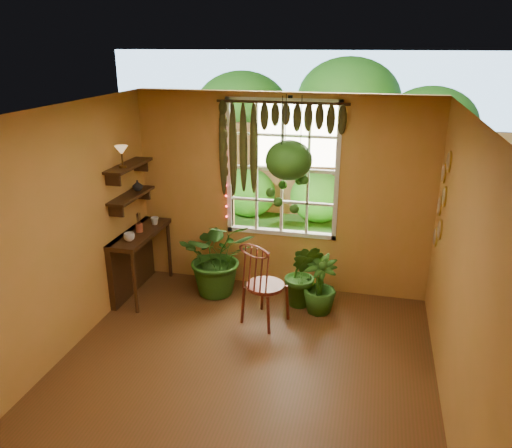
{
  "coord_description": "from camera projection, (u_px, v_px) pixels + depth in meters",
  "views": [
    {
      "loc": [
        1.19,
        -4.09,
        3.29
      ],
      "look_at": [
        -0.08,
        1.15,
        1.32
      ],
      "focal_mm": 35.0,
      "sensor_mm": 36.0,
      "label": 1
    }
  ],
  "objects": [
    {
      "name": "wall_right",
      "position": [
        463.0,
        286.0,
        4.22
      ],
      "size": [
        0.0,
        4.5,
        4.5
      ],
      "primitive_type": "plane",
      "rotation": [
        1.57,
        0.0,
        -1.57
      ],
      "color": "#C48643",
      "rests_on": "floor"
    },
    {
      "name": "brush_jar",
      "position": [
        139.0,
        222.0,
        6.63
      ],
      "size": [
        0.09,
        0.09,
        0.34
      ],
      "color": "#97442C",
      "rests_on": "counter_ledge"
    },
    {
      "name": "cup_a",
      "position": [
        129.0,
        237.0,
        6.36
      ],
      "size": [
        0.16,
        0.16,
        0.11
      ],
      "primitive_type": "imported",
      "rotation": [
        0.0,
        0.0,
        -0.16
      ],
      "color": "silver",
      "rests_on": "counter_ledge"
    },
    {
      "name": "shelf_lower",
      "position": [
        131.0,
        196.0,
        6.53
      ],
      "size": [
        0.25,
        0.9,
        0.04
      ],
      "primitive_type": "cube",
      "color": "#35200E",
      "rests_on": "wall_left"
    },
    {
      "name": "string_lights",
      "position": [
        225.0,
        164.0,
        6.7
      ],
      "size": [
        0.03,
        0.03,
        1.54
      ],
      "primitive_type": null,
      "color": "#FF2633",
      "rests_on": "window"
    },
    {
      "name": "wall_back",
      "position": [
        281.0,
        195.0,
        6.72
      ],
      "size": [
        4.0,
        0.0,
        4.0
      ],
      "primitive_type": "plane",
      "rotation": [
        1.57,
        0.0,
        0.0
      ],
      "color": "#C48643",
      "rests_on": "floor"
    },
    {
      "name": "wall_left",
      "position": [
        48.0,
        243.0,
        5.11
      ],
      "size": [
        0.0,
        4.5,
        4.5
      ],
      "primitive_type": "plane",
      "rotation": [
        1.57,
        0.0,
        1.57
      ],
      "color": "#C48643",
      "rests_on": "floor"
    },
    {
      "name": "shelf_upper",
      "position": [
        129.0,
        166.0,
        6.39
      ],
      "size": [
        0.25,
        0.9,
        0.04
      ],
      "primitive_type": "cube",
      "color": "#35200E",
      "rests_on": "wall_left"
    },
    {
      "name": "hanging_basket",
      "position": [
        289.0,
        165.0,
        6.21
      ],
      "size": [
        0.59,
        0.59,
        1.44
      ],
      "color": "black",
      "rests_on": "ceiling"
    },
    {
      "name": "ceiling",
      "position": [
        233.0,
        117.0,
        4.2
      ],
      "size": [
        4.5,
        4.5,
        0.0
      ],
      "primitive_type": "plane",
      "rotation": [
        3.14,
        0.0,
        0.0
      ],
      "color": "silver",
      "rests_on": "wall_back"
    },
    {
      "name": "floor",
      "position": [
        238.0,
        382.0,
        5.13
      ],
      "size": [
        4.5,
        4.5,
        0.0
      ],
      "primitive_type": "plane",
      "color": "brown",
      "rests_on": "ground"
    },
    {
      "name": "potted_plant_left",
      "position": [
        218.0,
        256.0,
        6.78
      ],
      "size": [
        1.19,
        1.1,
        1.11
      ],
      "primitive_type": "imported",
      "rotation": [
        0.0,
        0.0,
        0.28
      ],
      "color": "#1A4813",
      "rests_on": "floor"
    },
    {
      "name": "windsor_chair",
      "position": [
        264.0,
        296.0,
        6.11
      ],
      "size": [
        0.62,
        0.63,
        1.26
      ],
      "rotation": [
        0.0,
        0.0,
        -0.43
      ],
      "color": "maroon",
      "rests_on": "floor"
    },
    {
      "name": "cup_b",
      "position": [
        155.0,
        221.0,
        6.93
      ],
      "size": [
        0.12,
        0.12,
        0.1
      ],
      "primitive_type": "imported",
      "rotation": [
        0.0,
        0.0,
        0.06
      ],
      "color": "beige",
      "rests_on": "counter_ledge"
    },
    {
      "name": "counter_ledge",
      "position": [
        134.0,
        255.0,
        6.83
      ],
      "size": [
        0.4,
        1.2,
        0.9
      ],
      "color": "#35200E",
      "rests_on": "floor"
    },
    {
      "name": "backyard",
      "position": [
        332.0,
        139.0,
        10.91
      ],
      "size": [
        14.0,
        10.0,
        12.0
      ],
      "color": "#21631C",
      "rests_on": "ground"
    },
    {
      "name": "valance_vine",
      "position": [
        275.0,
        127.0,
        6.34
      ],
      "size": [
        1.7,
        0.12,
        1.1
      ],
      "color": "#35200E",
      "rests_on": "window"
    },
    {
      "name": "potted_plant_mid",
      "position": [
        303.0,
        275.0,
        6.47
      ],
      "size": [
        0.56,
        0.48,
        0.9
      ],
      "primitive_type": "imported",
      "rotation": [
        0.0,
        0.0,
        -0.17
      ],
      "color": "#1A4813",
      "rests_on": "floor"
    },
    {
      "name": "window",
      "position": [
        282.0,
        169.0,
        6.63
      ],
      "size": [
        1.52,
        0.1,
        1.86
      ],
      "color": "white",
      "rests_on": "wall_back"
    },
    {
      "name": "tiffany_lamp",
      "position": [
        122.0,
        152.0,
        6.15
      ],
      "size": [
        0.16,
        0.16,
        0.27
      ],
      "color": "#503617",
      "rests_on": "shelf_upper"
    },
    {
      "name": "potted_plant_right",
      "position": [
        320.0,
        285.0,
        6.35
      ],
      "size": [
        0.46,
        0.46,
        0.77
      ],
      "primitive_type": "imported",
      "rotation": [
        0.0,
        0.0,
        0.07
      ],
      "color": "#1A4813",
      "rests_on": "floor"
    },
    {
      "name": "shelf_vase",
      "position": [
        138.0,
        185.0,
        6.66
      ],
      "size": [
        0.16,
        0.16,
        0.14
      ],
      "primitive_type": "imported",
      "rotation": [
        0.0,
        0.0,
        0.23
      ],
      "color": "#B2AD99",
      "rests_on": "shelf_lower"
    },
    {
      "name": "wall_plates",
      "position": [
        441.0,
        201.0,
        5.79
      ],
      "size": [
        0.04,
        0.32,
        1.1
      ],
      "primitive_type": null,
      "color": "beige",
      "rests_on": "wall_right"
    }
  ]
}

